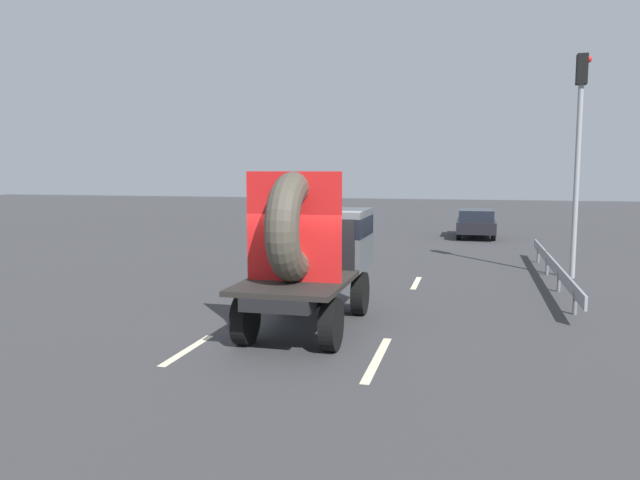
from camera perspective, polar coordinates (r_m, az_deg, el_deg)
The scene contains 9 objects.
ground_plane at distance 12.87m, azimuth -1.74°, elevation -8.48°, with size 120.00×120.00×0.00m, color #38383A.
flatbed_truck at distance 13.20m, azimuth -0.60°, elevation -0.64°, with size 2.02×4.75×3.32m.
distant_sedan at distance 31.37m, azimuth 14.47°, elevation 1.61°, with size 1.84×4.30×1.40m.
traffic_light at distance 20.28m, azimuth 23.16°, elevation 8.92°, with size 0.42×0.36×6.81m.
guardrail at distance 19.37m, azimuth 21.05°, elevation -2.25°, with size 0.10×11.08×0.71m.
lane_dash_left_near at distance 11.78m, azimuth -12.33°, elevation -10.05°, with size 2.01×0.16×0.01m, color beige.
lane_dash_left_far at distance 18.97m, azimuth -1.66°, elevation -3.58°, with size 2.20×0.16×0.01m, color beige.
lane_dash_right_near at distance 11.05m, azimuth 5.41°, elevation -11.04°, with size 2.69×0.16×0.01m, color beige.
lane_dash_right_far at distance 18.36m, azimuth 9.03°, elevation -4.00°, with size 2.04×0.16×0.01m, color beige.
Camera 1 is at (3.42, -11.96, 3.34)m, focal length 34.04 mm.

